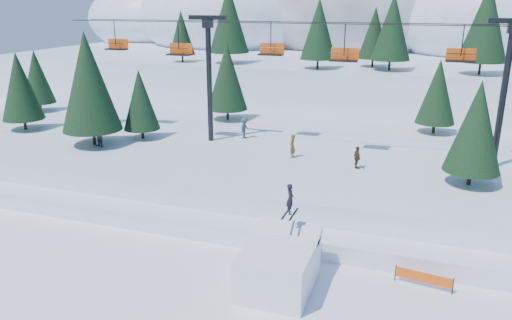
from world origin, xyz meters
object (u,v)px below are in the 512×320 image
(banner_near, at_px, (424,278))
(banner_far, at_px, (412,255))
(jump_kicker, at_px, (279,265))
(chairlift, at_px, (334,64))

(banner_near, xyz_separation_m, banner_far, (-0.68, 2.31, 0.00))
(banner_far, bearing_deg, jump_kicker, -142.81)
(banner_near, relative_size, banner_far, 1.03)
(jump_kicker, xyz_separation_m, banner_near, (6.88, 2.40, -0.71))
(banner_near, bearing_deg, jump_kicker, -160.82)
(jump_kicker, relative_size, banner_near, 1.79)
(jump_kicker, relative_size, chairlift, 0.11)
(chairlift, relative_size, banner_far, 16.66)
(chairlift, xyz_separation_m, banner_far, (6.93, -11.61, -8.78))
(jump_kicker, xyz_separation_m, chairlift, (-0.73, 16.32, 8.08))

